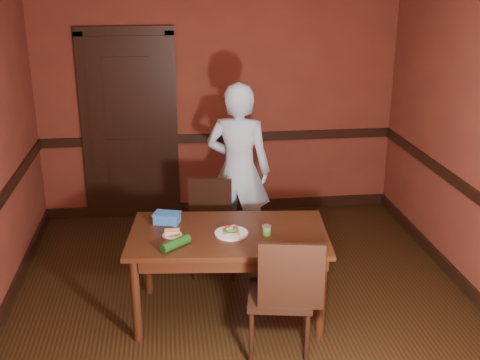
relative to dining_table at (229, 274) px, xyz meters
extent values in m
cube|color=black|center=(0.14, 0.00, -0.37)|extent=(4.00, 4.50, 0.01)
cube|color=maroon|center=(0.14, 2.25, 0.98)|extent=(4.00, 0.02, 2.70)
cube|color=maroon|center=(0.14, -2.25, 0.98)|extent=(4.00, 0.02, 2.70)
cube|color=black|center=(0.14, 2.24, 0.53)|extent=(4.00, 0.03, 0.10)
cube|color=black|center=(0.14, 2.24, -0.31)|extent=(4.00, 0.03, 0.12)
cube|color=black|center=(2.12, 0.00, -0.31)|extent=(0.03, 4.50, 0.12)
cube|color=black|center=(-0.86, 2.21, 0.66)|extent=(0.85, 0.04, 2.05)
cube|color=black|center=(-1.34, 2.23, 0.66)|extent=(0.10, 0.06, 2.15)
cube|color=black|center=(-0.39, 2.23, 0.66)|extent=(0.10, 0.06, 2.15)
cube|color=black|center=(-0.86, 2.23, 1.73)|extent=(1.05, 0.06, 0.10)
cube|color=#351A0D|center=(0.00, 0.00, 0.00)|extent=(1.65, 1.04, 0.74)
imported|color=#B8D6F3|center=(0.22, 1.17, 0.49)|extent=(0.73, 0.59, 1.73)
cylinder|color=white|center=(0.02, -0.04, 0.37)|extent=(0.26, 0.26, 0.01)
cube|color=#9C804B|center=(0.02, -0.04, 0.39)|extent=(0.12, 0.11, 0.02)
ellipsoid|color=#358C34|center=(0.02, -0.04, 0.41)|extent=(0.11, 0.10, 0.03)
cylinder|color=red|center=(-0.01, -0.02, 0.43)|extent=(0.04, 0.04, 0.01)
cylinder|color=red|center=(0.05, -0.05, 0.43)|extent=(0.04, 0.04, 0.01)
cylinder|color=#A5C171|center=(-0.01, -0.06, 0.43)|extent=(0.03, 0.03, 0.01)
cylinder|color=#A5C171|center=(0.04, -0.01, 0.43)|extent=(0.03, 0.03, 0.01)
cylinder|color=#A5C171|center=(0.02, -0.04, 0.43)|extent=(0.03, 0.03, 0.01)
cylinder|color=#5C9940|center=(0.29, -0.08, 0.40)|extent=(0.07, 0.07, 0.07)
cylinder|color=beige|center=(0.29, -0.08, 0.44)|extent=(0.07, 0.07, 0.01)
cylinder|color=white|center=(-0.45, -0.01, 0.37)|extent=(0.16, 0.16, 0.01)
cube|color=#E2BE76|center=(-0.45, -0.01, 0.40)|extent=(0.12, 0.08, 0.04)
cube|color=#3177CA|center=(-0.48, 0.25, 0.41)|extent=(0.23, 0.19, 0.08)
cube|color=#3177CA|center=(-0.48, 0.25, 0.45)|extent=(0.24, 0.20, 0.01)
cylinder|color=#144111|center=(-0.42, -0.23, 0.40)|extent=(0.24, 0.22, 0.07)
camera|label=1|loc=(-0.45, -4.34, 2.36)|focal=45.00mm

